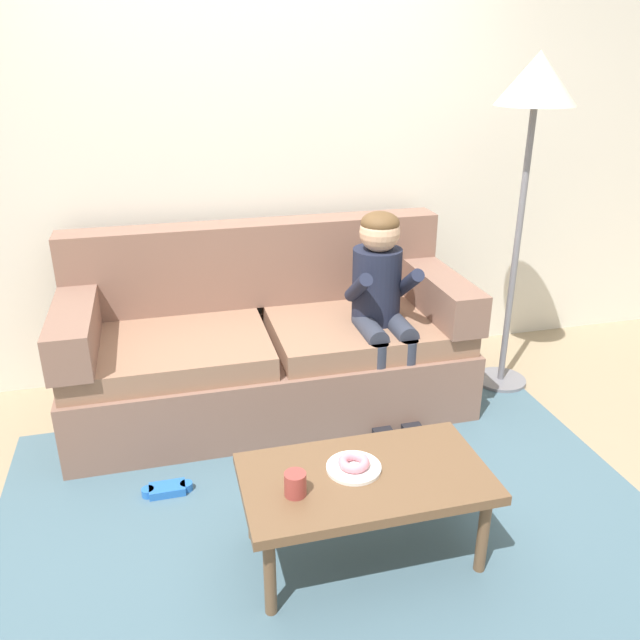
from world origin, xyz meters
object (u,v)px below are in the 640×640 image
Objects in this scene: coffee_table at (365,483)px; couch at (267,346)px; mug at (295,484)px; floor_lamp at (534,106)px; donut at (354,462)px; person_child at (381,295)px; toy_controller at (167,490)px.

couch is at bearing 96.48° from coffee_table.
coffee_table is at bearing 10.35° from mug.
coffee_table is 10.36× the size of mug.
coffee_table is at bearing -137.24° from floor_lamp.
floor_lamp is at bearing 42.76° from coffee_table.
donut is 0.26m from mug.
toy_controller is (-1.17, -0.50, -0.65)m from person_child.
couch is 23.54× the size of mug.
floor_lamp reaches higher than person_child.
donut is at bearing -114.26° from person_child.
person_child reaches higher than toy_controller.
person_child is 1.16m from donut.
mug is at bearing -141.75° from floor_lamp.
mug is at bearing -122.37° from person_child.
couch is 0.69m from person_child.
toy_controller is at bearing -129.94° from couch.
coffee_table is 0.85× the size of person_child.
mug is at bearing -65.25° from toy_controller.
donut is at bearing -138.97° from floor_lamp.
couch is 9.38× the size of toy_controller.
couch reaches higher than mug.
person_child reaches higher than mug.
person_child is 4.87× the size of toy_controller.
toy_controller is at bearing 126.35° from mug.
floor_lamp reaches higher than toy_controller.
mug is (-0.28, -0.05, 0.09)m from coffee_table.
mug reaches higher than toy_controller.
couch is 0.98m from toy_controller.
person_child is 0.59× the size of floor_lamp.
coffee_table is 2.10m from floor_lamp.
couch is at bearing 38.46° from toy_controller.
toy_controller is 0.12× the size of floor_lamp.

